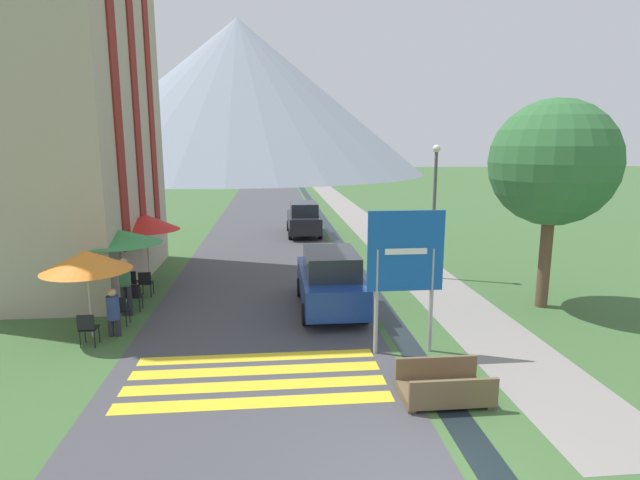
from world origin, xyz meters
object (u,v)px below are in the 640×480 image
(cafe_chair_middle, at_px, (134,295))
(cafe_umbrella_front_orange, at_px, (86,261))
(cafe_chair_nearest, at_px, (88,327))
(person_standing_terrace, at_px, (125,282))
(cafe_umbrella_rear_red, at_px, (146,222))
(cafe_chair_far_right, at_px, (146,282))
(cafe_umbrella_middle_green, at_px, (120,237))
(hotel_building, at_px, (53,86))
(cafe_chair_far_left, at_px, (131,281))
(tree_by_path, at_px, (553,163))
(streetlamp, at_px, (434,200))
(parked_car_far, at_px, (304,219))
(person_seated_near, at_px, (113,310))
(cafe_chair_near_left, at_px, (120,308))
(road_sign, at_px, (405,263))
(parked_car_near, at_px, (330,280))
(footbridge, at_px, (444,388))

(cafe_chair_middle, xyz_separation_m, cafe_umbrella_front_orange, (-0.56, -1.91, 1.51))
(cafe_chair_nearest, xyz_separation_m, person_standing_terrace, (0.30, 2.27, 0.49))
(person_standing_terrace, bearing_deg, cafe_umbrella_rear_red, 92.59)
(cafe_chair_far_right, distance_m, cafe_umbrella_middle_green, 1.89)
(cafe_chair_far_right, distance_m, cafe_chair_nearest, 4.09)
(hotel_building, bearing_deg, cafe_chair_far_left, -36.74)
(cafe_umbrella_middle_green, xyz_separation_m, tree_by_path, (12.81, -1.33, 2.21))
(streetlamp, bearing_deg, parked_car_far, 114.11)
(hotel_building, height_order, cafe_chair_middle, hotel_building)
(hotel_building, distance_m, parked_car_far, 13.82)
(cafe_umbrella_rear_red, bearing_deg, person_standing_terrace, -87.41)
(cafe_chair_nearest, height_order, person_seated_near, person_seated_near)
(person_standing_terrace, bearing_deg, cafe_chair_middle, 72.52)
(parked_car_far, bearing_deg, person_standing_terrace, -115.25)
(cafe_umbrella_middle_green, relative_size, cafe_umbrella_rear_red, 0.99)
(parked_car_far, distance_m, cafe_chair_far_right, 12.28)
(cafe_chair_middle, bearing_deg, cafe_umbrella_rear_red, 81.97)
(cafe_umbrella_middle_green, bearing_deg, cafe_chair_near_left, -77.45)
(cafe_chair_middle, height_order, cafe_umbrella_rear_red, cafe_umbrella_rear_red)
(cafe_chair_nearest, relative_size, cafe_umbrella_middle_green, 0.34)
(parked_car_far, bearing_deg, person_seated_near, -112.27)
(hotel_building, xyz_separation_m, person_seated_near, (3.16, -5.52, -6.12))
(road_sign, bearing_deg, cafe_umbrella_front_orange, 167.22)
(cafe_chair_nearest, distance_m, person_standing_terrace, 2.34)
(tree_by_path, bearing_deg, cafe_chair_nearest, -171.42)
(hotel_building, xyz_separation_m, cafe_chair_near_left, (3.11, -4.81, -6.32))
(cafe_umbrella_rear_red, distance_m, person_standing_terrace, 3.61)
(parked_car_far, bearing_deg, parked_car_near, -89.91)
(road_sign, relative_size, parked_car_near, 0.80)
(person_seated_near, relative_size, person_standing_terrace, 0.74)
(footbridge, distance_m, person_standing_terrace, 9.43)
(hotel_building, height_order, cafe_umbrella_rear_red, hotel_building)
(cafe_chair_far_left, relative_size, cafe_chair_nearest, 1.00)
(person_standing_terrace, bearing_deg, parked_car_near, 0.29)
(parked_car_far, relative_size, streetlamp, 0.87)
(parked_car_near, relative_size, parked_car_far, 1.00)
(road_sign, bearing_deg, cafe_umbrella_rear_red, 138.10)
(tree_by_path, bearing_deg, person_standing_terrace, 178.43)
(streetlamp, height_order, tree_by_path, tree_by_path)
(parked_car_near, xyz_separation_m, streetlamp, (4.17, 3.20, 2.01))
(cafe_chair_near_left, relative_size, person_standing_terrace, 0.49)
(cafe_chair_nearest, bearing_deg, cafe_chair_middle, 65.62)
(cafe_umbrella_rear_red, bearing_deg, parked_car_far, 56.50)
(parked_car_far, xyz_separation_m, cafe_umbrella_rear_red, (-6.10, -9.21, 1.32))
(cafe_chair_middle, relative_size, person_standing_terrace, 0.49)
(parked_car_far, bearing_deg, cafe_chair_middle, -115.47)
(road_sign, height_order, cafe_umbrella_rear_red, road_sign)
(footbridge, xyz_separation_m, cafe_chair_far_left, (-7.96, 7.54, 0.29))
(hotel_building, relative_size, cafe_chair_far_right, 15.02)
(footbridge, relative_size, cafe_chair_nearest, 2.00)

